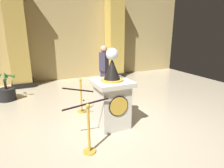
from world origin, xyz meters
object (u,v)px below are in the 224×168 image
(stanchion_near, at_px, (81,101))
(bystander_guest, at_px, (104,69))
(stanchion_far, at_px, (89,136))
(pedestal_clock, at_px, (112,98))
(potted_palm_left, at_px, (6,92))

(stanchion_near, bearing_deg, bystander_guest, 45.49)
(stanchion_near, xyz_separation_m, bystander_guest, (1.20, 1.22, 0.59))
(stanchion_near, distance_m, stanchion_far, 1.88)
(pedestal_clock, relative_size, potted_palm_left, 1.90)
(pedestal_clock, distance_m, potted_palm_left, 3.90)
(potted_palm_left, bearing_deg, stanchion_far, -67.17)
(bystander_guest, bearing_deg, stanchion_near, -134.51)
(potted_palm_left, bearing_deg, pedestal_clock, -51.36)
(stanchion_far, height_order, potted_palm_left, stanchion_far)
(potted_palm_left, height_order, bystander_guest, bystander_guest)
(stanchion_far, bearing_deg, stanchion_near, 78.50)
(stanchion_near, height_order, stanchion_far, stanchion_far)
(bystander_guest, bearing_deg, pedestal_clock, -108.06)
(potted_palm_left, distance_m, bystander_guest, 3.31)
(stanchion_near, xyz_separation_m, stanchion_far, (-0.38, -1.84, 0.00))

